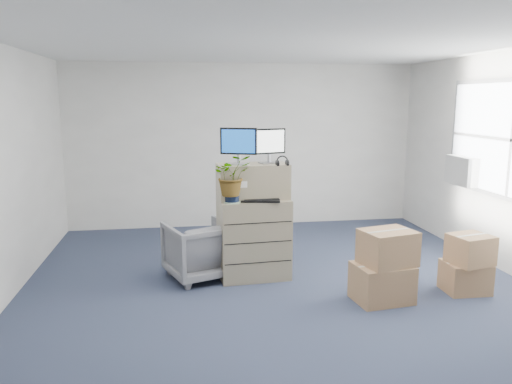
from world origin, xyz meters
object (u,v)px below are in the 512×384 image
filing_cabinet_lower (254,238)px  monitor_right (269,144)px  potted_plant (232,181)px  keyboard (261,200)px  water_bottle (258,188)px  office_chair (200,247)px  monitor_left (239,144)px

filing_cabinet_lower → monitor_right: 1.18m
filing_cabinet_lower → potted_plant: 0.83m
filing_cabinet_lower → keyboard: bearing=-72.8°
keyboard → potted_plant: 0.43m
monitor_right → potted_plant: bearing=-169.4°
water_bottle → office_chair: size_ratio=0.33×
filing_cabinet_lower → keyboard: (0.06, -0.15, 0.51)m
monitor_right → keyboard: (-0.14, -0.21, -0.65)m
filing_cabinet_lower → monitor_right: bearing=12.8°
keyboard → monitor_right: bearing=67.2°
keyboard → water_bottle: bearing=99.7°
monitor_left → office_chair: 1.37m
monitor_left → monitor_right: 0.39m
water_bottle → potted_plant: (-0.35, -0.23, 0.13)m
office_chair → potted_plant: bearing=125.3°
water_bottle → potted_plant: size_ratio=0.45×
monitor_left → office_chair: (-0.48, 0.09, -1.28)m
filing_cabinet_lower → water_bottle: water_bottle is taller
monitor_right → office_chair: monitor_right is taller
monitor_right → monitor_left: bearing=173.7°
keyboard → office_chair: size_ratio=0.60×
potted_plant → keyboard: bearing=3.7°
filing_cabinet_lower → potted_plant: bearing=-152.1°
potted_plant → monitor_right: bearing=26.0°
monitor_right → potted_plant: size_ratio=0.75×
monitor_left → filing_cabinet_lower: bearing=21.0°
filing_cabinet_lower → water_bottle: size_ratio=3.87×
water_bottle → filing_cabinet_lower: bearing=-138.1°
office_chair → water_bottle: bearing=157.5°
potted_plant → office_chair: 0.98m
monitor_left → keyboard: 0.72m
monitor_left → potted_plant: bearing=-100.2°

